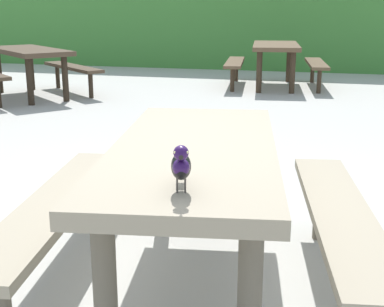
% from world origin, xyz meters
% --- Properties ---
extents(ground_plane, '(60.00, 60.00, 0.00)m').
position_xyz_m(ground_plane, '(0.00, 0.00, 0.00)').
color(ground_plane, '#B7B5AD').
extents(hedge_wall, '(28.00, 1.21, 2.22)m').
position_xyz_m(hedge_wall, '(0.00, 9.81, 1.11)').
color(hedge_wall, '#428438').
rests_on(hedge_wall, ground).
extents(picnic_table_foreground, '(1.93, 1.95, 0.74)m').
position_xyz_m(picnic_table_foreground, '(0.10, -0.14, 0.56)').
color(picnic_table_foreground, gray).
rests_on(picnic_table_foreground, ground).
extents(bird_grackle, '(0.12, 0.28, 0.18)m').
position_xyz_m(bird_grackle, '(0.23, -0.81, 0.84)').
color(bird_grackle, black).
rests_on(bird_grackle, picnic_table_foreground).
extents(picnic_table_mid_left, '(2.39, 2.38, 0.74)m').
position_xyz_m(picnic_table_mid_left, '(-3.80, 4.88, 0.56)').
color(picnic_table_mid_left, '#473828').
rests_on(picnic_table_mid_left, ground).
extents(picnic_table_mid_right, '(1.88, 1.90, 0.74)m').
position_xyz_m(picnic_table_mid_right, '(-0.26, 6.90, 0.56)').
color(picnic_table_mid_right, brown).
rests_on(picnic_table_mid_right, ground).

